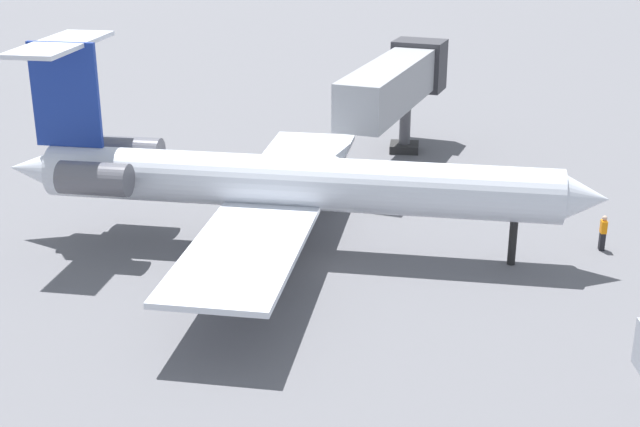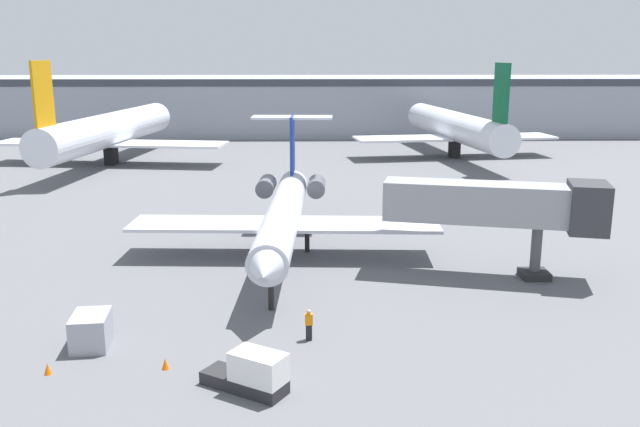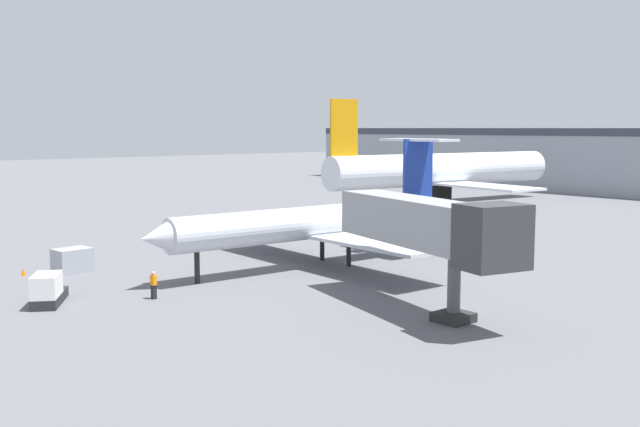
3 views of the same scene
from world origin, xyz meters
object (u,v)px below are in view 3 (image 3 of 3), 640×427
(cargo_container_uld, at_px, (72,261))
(jet_bridge, at_px, (433,227))
(traffic_cone_mid, at_px, (24,272))
(ground_crew_marshaller, at_px, (154,285))
(baggage_tug_lead, at_px, (48,291))
(traffic_cone_near, at_px, (59,283))
(parked_airliner_west_end, at_px, (441,170))
(regional_jet, at_px, (325,220))

(cargo_container_uld, bearing_deg, jet_bridge, 23.90)
(traffic_cone_mid, bearing_deg, ground_crew_marshaller, 16.65)
(jet_bridge, height_order, baggage_tug_lead, jet_bridge)
(baggage_tug_lead, relative_size, traffic_cone_near, 7.54)
(jet_bridge, relative_size, baggage_tug_lead, 3.50)
(baggage_tug_lead, distance_m, cargo_container_uld, 9.83)
(baggage_tug_lead, height_order, parked_airliner_west_end, parked_airliner_west_end)
(regional_jet, xyz_separation_m, traffic_cone_near, (-5.07, -18.27, -3.11))
(baggage_tug_lead, height_order, cargo_container_uld, baggage_tug_lead)
(regional_jet, height_order, jet_bridge, regional_jet)
(jet_bridge, distance_m, traffic_cone_mid, 29.17)
(ground_crew_marshaller, height_order, parked_airliner_west_end, parked_airliner_west_end)
(jet_bridge, distance_m, parked_airliner_west_end, 61.38)
(jet_bridge, relative_size, traffic_cone_near, 26.39)
(jet_bridge, height_order, parked_airliner_west_end, parked_airliner_west_end)
(baggage_tug_lead, height_order, traffic_cone_mid, baggage_tug_lead)
(regional_jet, bearing_deg, traffic_cone_near, -105.50)
(baggage_tug_lead, bearing_deg, parked_airliner_west_end, 110.93)
(traffic_cone_near, bearing_deg, jet_bridge, 33.78)
(parked_airliner_west_end, bearing_deg, traffic_cone_near, -71.98)
(traffic_cone_near, distance_m, parked_airliner_west_end, 63.52)
(baggage_tug_lead, distance_m, parked_airliner_west_end, 67.01)
(jet_bridge, relative_size, cargo_container_uld, 5.55)
(ground_crew_marshaller, xyz_separation_m, cargo_container_uld, (-11.08, -0.60, 0.01))
(jet_bridge, xyz_separation_m, cargo_container_uld, (-24.19, -10.72, -3.98))
(jet_bridge, xyz_separation_m, traffic_cone_mid, (-25.30, -13.77, -4.57))
(baggage_tug_lead, distance_m, traffic_cone_near, 4.87)
(ground_crew_marshaller, height_order, cargo_container_uld, cargo_container_uld)
(regional_jet, bearing_deg, traffic_cone_mid, -119.17)
(regional_jet, relative_size, parked_airliner_west_end, 0.75)
(parked_airliner_west_end, bearing_deg, cargo_container_uld, -75.10)
(regional_jet, bearing_deg, jet_bridge, -18.42)
(regional_jet, relative_size, jet_bridge, 1.90)
(regional_jet, distance_m, baggage_tug_lead, 20.67)
(regional_jet, distance_m, traffic_cone_mid, 21.66)
(traffic_cone_near, xyz_separation_m, traffic_cone_mid, (-5.38, -0.44, 0.00))
(jet_bridge, xyz_separation_m, traffic_cone_near, (-19.92, -13.33, -4.57))
(regional_jet, height_order, traffic_cone_mid, regional_jet)
(traffic_cone_near, bearing_deg, regional_jet, 74.50)
(cargo_container_uld, height_order, traffic_cone_mid, cargo_container_uld)
(jet_bridge, distance_m, traffic_cone_near, 24.40)
(jet_bridge, bearing_deg, parked_airliner_west_end, 130.10)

